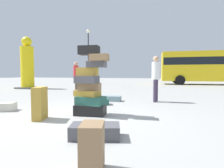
# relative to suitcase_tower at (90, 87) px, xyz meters

# --- Properties ---
(ground_plane) EXTENTS (80.00, 80.00, 0.00)m
(ground_plane) POSITION_rel_suitcase_tower_xyz_m (-0.19, -0.34, -0.69)
(ground_plane) COLOR #9E9E99
(suitcase_tower) EXTENTS (0.92, 0.56, 1.72)m
(suitcase_tower) POSITION_rel_suitcase_tower_xyz_m (0.00, 0.00, 0.00)
(suitcase_tower) COLOR black
(suitcase_tower) RESTS_ON ground
(suitcase_tan_behind_tower) EXTENTS (0.33, 0.46, 0.73)m
(suitcase_tan_behind_tower) POSITION_rel_suitcase_tower_xyz_m (-0.90, -0.76, -0.33)
(suitcase_tan_behind_tower) COLOR #B28C33
(suitcase_tan_behind_tower) RESTS_ON ground
(suitcase_cream_foreground_far) EXTENTS (0.72, 0.59, 0.22)m
(suitcase_cream_foreground_far) POSITION_rel_suitcase_tower_xyz_m (-2.53, -0.26, -0.58)
(suitcase_cream_foreground_far) COLOR beige
(suitcase_cream_foreground_far) RESTS_ON ground
(suitcase_slate_upright_blue) EXTENTS (0.81, 0.48, 0.19)m
(suitcase_slate_upright_blue) POSITION_rel_suitcase_tower_xyz_m (-0.19, 2.35, -0.60)
(suitcase_slate_upright_blue) COLOR gray
(suitcase_slate_upright_blue) RESTS_ON ground
(suitcase_brown_white_trunk) EXTENTS (0.31, 0.37, 0.52)m
(suitcase_brown_white_trunk) POSITION_rel_suitcase_tower_xyz_m (1.09, -2.42, -0.44)
(suitcase_brown_white_trunk) COLOR olive
(suitcase_brown_white_trunk) RESTS_ON ground
(suitcase_charcoal_right_side) EXTENTS (0.87, 0.62, 0.22)m
(suitcase_charcoal_right_side) POSITION_rel_suitcase_tower_xyz_m (0.73, -1.47, -0.59)
(suitcase_charcoal_right_side) COLOR #4C4C51
(suitcase_charcoal_right_side) RESTS_ON ground
(suitcase_teal_foreground_near) EXTENTS (0.76, 0.63, 0.20)m
(suitcase_teal_foreground_near) POSITION_rel_suitcase_tower_xyz_m (-0.33, 1.44, -0.59)
(suitcase_teal_foreground_near) COLOR #26594C
(suitcase_teal_foreground_near) RESTS_ON ground
(person_bearded_onlooker) EXTENTS (0.30, 0.34, 1.68)m
(person_bearded_onlooker) POSITION_rel_suitcase_tower_xyz_m (1.45, 2.63, 0.31)
(person_bearded_onlooker) COLOR #3F334C
(person_bearded_onlooker) RESTS_ON ground
(person_tourist_with_camera) EXTENTS (0.30, 0.32, 1.71)m
(person_tourist_with_camera) POSITION_rel_suitcase_tower_xyz_m (-3.01, 4.88, 0.32)
(person_tourist_with_camera) COLOR brown
(person_tourist_with_camera) RESTS_ON ground
(person_passerby_in_red) EXTENTS (0.30, 0.34, 1.65)m
(person_passerby_in_red) POSITION_rel_suitcase_tower_xyz_m (-1.29, 3.02, 0.30)
(person_passerby_in_red) COLOR #3F334C
(person_passerby_in_red) RESTS_ON ground
(yellow_dummy_statue) EXTENTS (1.24, 1.24, 3.64)m
(yellow_dummy_statue) POSITION_rel_suitcase_tower_xyz_m (-7.59, 6.28, 0.92)
(yellow_dummy_statue) COLOR yellow
(yellow_dummy_statue) RESTS_ON ground
(parked_bus) EXTENTS (9.32, 3.23, 3.15)m
(parked_bus) POSITION_rel_suitcase_tower_xyz_m (5.95, 15.15, 1.14)
(parked_bus) COLOR yellow
(parked_bus) RESTS_ON ground
(lamp_post) EXTENTS (0.36, 0.36, 5.38)m
(lamp_post) POSITION_rel_suitcase_tower_xyz_m (-5.55, 12.16, 2.88)
(lamp_post) COLOR #333338
(lamp_post) RESTS_ON ground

